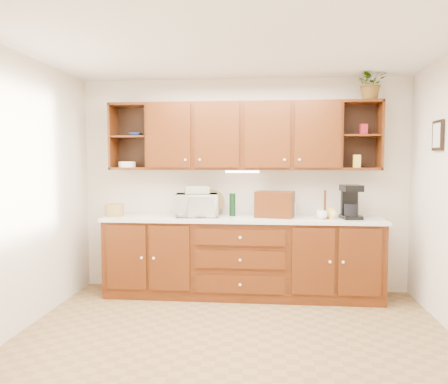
% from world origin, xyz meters
% --- Properties ---
extents(floor, '(4.00, 4.00, 0.00)m').
position_xyz_m(floor, '(0.00, 0.00, 0.00)').
color(floor, olive).
rests_on(floor, ground).
extents(ceiling, '(4.00, 4.00, 0.00)m').
position_xyz_m(ceiling, '(0.00, 0.00, 2.60)').
color(ceiling, white).
rests_on(ceiling, back_wall).
extents(back_wall, '(4.00, 0.00, 4.00)m').
position_xyz_m(back_wall, '(0.00, 1.75, 1.30)').
color(back_wall, beige).
rests_on(back_wall, floor).
extents(left_wall, '(0.00, 3.50, 3.50)m').
position_xyz_m(left_wall, '(-2.00, 0.00, 1.30)').
color(left_wall, beige).
rests_on(left_wall, floor).
extents(base_cabinets, '(3.20, 0.60, 0.90)m').
position_xyz_m(base_cabinets, '(0.00, 1.45, 0.45)').
color(base_cabinets, '#361A06').
rests_on(base_cabinets, floor).
extents(countertop, '(3.24, 0.64, 0.04)m').
position_xyz_m(countertop, '(0.00, 1.44, 0.92)').
color(countertop, silver).
rests_on(countertop, base_cabinets).
extents(upper_cabinets, '(3.20, 0.33, 0.80)m').
position_xyz_m(upper_cabinets, '(0.01, 1.59, 1.89)').
color(upper_cabinets, '#361A06').
rests_on(upper_cabinets, back_wall).
extents(undercabinet_light, '(0.40, 0.05, 0.02)m').
position_xyz_m(undercabinet_light, '(0.00, 1.53, 1.47)').
color(undercabinet_light, white).
rests_on(undercabinet_light, upper_cabinets).
extents(framed_picture, '(0.03, 0.24, 0.30)m').
position_xyz_m(framed_picture, '(1.98, 0.90, 1.85)').
color(framed_picture, black).
rests_on(framed_picture, right_wall).
extents(wicker_basket, '(0.23, 0.23, 0.14)m').
position_xyz_m(wicker_basket, '(-1.52, 1.39, 1.01)').
color(wicker_basket, '#AA8547').
rests_on(wicker_basket, countertop).
extents(microwave, '(0.54, 0.40, 0.27)m').
position_xyz_m(microwave, '(-0.53, 1.43, 1.08)').
color(microwave, silver).
rests_on(microwave, countertop).
extents(towel_stack, '(0.32, 0.26, 0.08)m').
position_xyz_m(towel_stack, '(-0.53, 1.43, 1.25)').
color(towel_stack, '#E6CA6C').
rests_on(towel_stack, microwave).
extents(wine_bottle, '(0.09, 0.09, 0.27)m').
position_xyz_m(wine_bottle, '(-0.12, 1.53, 1.08)').
color(wine_bottle, black).
rests_on(wine_bottle, countertop).
extents(woven_tray, '(0.31, 0.12, 0.30)m').
position_xyz_m(woven_tray, '(-0.38, 1.69, 0.95)').
color(woven_tray, '#AA8547').
rests_on(woven_tray, countertop).
extents(bread_box, '(0.48, 0.35, 0.30)m').
position_xyz_m(bread_box, '(0.38, 1.46, 1.09)').
color(bread_box, '#361A06').
rests_on(bread_box, countertop).
extents(mug_tree, '(0.26, 0.27, 0.32)m').
position_xyz_m(mug_tree, '(0.96, 1.42, 0.99)').
color(mug_tree, '#361A06').
rests_on(mug_tree, countertop).
extents(canister_red, '(0.14, 0.14, 0.14)m').
position_xyz_m(canister_red, '(0.32, 1.45, 1.01)').
color(canister_red, maroon).
rests_on(canister_red, countertop).
extents(canister_white, '(0.11, 0.11, 0.16)m').
position_xyz_m(canister_white, '(0.59, 1.56, 1.02)').
color(canister_white, white).
rests_on(canister_white, countertop).
extents(canister_yellow, '(0.09, 0.09, 0.11)m').
position_xyz_m(canister_yellow, '(1.03, 1.42, 1.00)').
color(canister_yellow, gold).
rests_on(canister_yellow, countertop).
extents(coffee_maker, '(0.24, 0.29, 0.39)m').
position_xyz_m(coffee_maker, '(1.24, 1.42, 1.13)').
color(coffee_maker, black).
rests_on(coffee_maker, countertop).
extents(bowl_stack, '(0.15, 0.15, 0.04)m').
position_xyz_m(bowl_stack, '(-1.30, 1.57, 1.92)').
color(bowl_stack, '#26418E').
rests_on(bowl_stack, upper_cabinets).
extents(plate_stack, '(0.26, 0.26, 0.07)m').
position_xyz_m(plate_stack, '(-1.41, 1.56, 1.56)').
color(plate_stack, white).
rests_on(plate_stack, upper_cabinets).
extents(pantry_box_yellow, '(0.09, 0.07, 0.15)m').
position_xyz_m(pantry_box_yellow, '(1.33, 1.55, 1.59)').
color(pantry_box_yellow, gold).
rests_on(pantry_box_yellow, upper_cabinets).
extents(pantry_box_red, '(0.09, 0.08, 0.12)m').
position_xyz_m(pantry_box_red, '(1.40, 1.57, 1.96)').
color(pantry_box_red, maroon).
rests_on(pantry_box_red, upper_cabinets).
extents(potted_plant, '(0.42, 0.40, 0.38)m').
position_xyz_m(potted_plant, '(1.47, 1.55, 2.48)').
color(potted_plant, '#999999').
rests_on(potted_plant, upper_cabinets).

